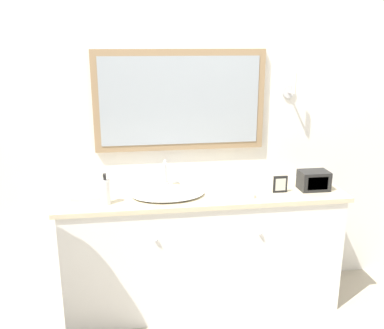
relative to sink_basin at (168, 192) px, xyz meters
The scene contains 9 objects.
ground_plane 0.93m from the sink_basin, 46.42° to the right, with size 14.00×14.00×0.00m, color #B2A893.
wall_back 0.57m from the sink_basin, 52.14° to the left, with size 8.00×0.18×2.55m.
vanity_counter 0.50m from the sink_basin, ahead, with size 1.92×0.52×0.84m.
sink_basin is the anchor object (origin of this frame).
soap_bottle 0.41m from the sink_basin, 165.52° to the right, with size 0.06×0.06×0.20m.
appliance_box 1.00m from the sink_basin, ahead, with size 0.20×0.14×0.13m.
picture_frame 0.76m from the sink_basin, ahead, with size 0.10×0.01×0.12m.
hand_towel_near_sink 0.49m from the sink_basin, 11.40° to the right, with size 0.15×0.10×0.05m.
hand_towel_far_corner 0.52m from the sink_basin, behind, with size 0.20×0.12×0.03m.
Camera 1 is at (-0.47, -2.41, 1.82)m, focal length 40.00 mm.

